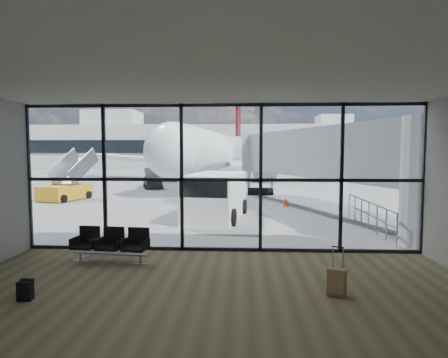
# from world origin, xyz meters

# --- Properties ---
(ground) EXTENTS (220.00, 220.00, 0.00)m
(ground) POSITION_xyz_m (0.00, 40.00, 0.00)
(ground) COLOR slate
(ground) RESTS_ON ground
(lounge_shell) EXTENTS (12.02, 8.01, 4.51)m
(lounge_shell) POSITION_xyz_m (0.00, -4.80, 2.65)
(lounge_shell) COLOR brown
(lounge_shell) RESTS_ON ground
(glass_curtain_wall) EXTENTS (12.10, 0.12, 4.50)m
(glass_curtain_wall) POSITION_xyz_m (0.00, 0.00, 2.25)
(glass_curtain_wall) COLOR white
(glass_curtain_wall) RESTS_ON ground
(jet_bridge) EXTENTS (8.00, 16.50, 4.33)m
(jet_bridge) POSITION_xyz_m (4.90, 7.07, 2.76)
(jet_bridge) COLOR #9D9FA2
(jet_bridge) RESTS_ON ground
(apron_railing) EXTENTS (0.06, 5.46, 1.11)m
(apron_railing) POSITION_xyz_m (5.60, 3.50, 0.72)
(apron_railing) COLOR gray
(apron_railing) RESTS_ON ground
(far_terminal) EXTENTS (80.00, 12.20, 11.00)m
(far_terminal) POSITION_xyz_m (-0.59, 61.97, 4.21)
(far_terminal) COLOR #BBBBB6
(far_terminal) RESTS_ON ground
(tree_0) EXTENTS (4.95, 4.95, 7.12)m
(tree_0) POSITION_xyz_m (-45.00, 72.00, 4.63)
(tree_0) COLOR #382619
(tree_0) RESTS_ON ground
(tree_1) EXTENTS (5.61, 5.61, 8.07)m
(tree_1) POSITION_xyz_m (-39.00, 72.00, 5.25)
(tree_1) COLOR #382619
(tree_1) RESTS_ON ground
(tree_2) EXTENTS (6.27, 6.27, 9.03)m
(tree_2) POSITION_xyz_m (-33.00, 72.00, 5.88)
(tree_2) COLOR #382619
(tree_2) RESTS_ON ground
(tree_3) EXTENTS (4.95, 4.95, 7.12)m
(tree_3) POSITION_xyz_m (-27.00, 72.00, 4.63)
(tree_3) COLOR #382619
(tree_3) RESTS_ON ground
(tree_4) EXTENTS (5.61, 5.61, 8.07)m
(tree_4) POSITION_xyz_m (-21.00, 72.00, 5.25)
(tree_4) COLOR #382619
(tree_4) RESTS_ON ground
(tree_5) EXTENTS (6.27, 6.27, 9.03)m
(tree_5) POSITION_xyz_m (-15.00, 72.00, 5.88)
(tree_5) COLOR #382619
(tree_5) RESTS_ON ground
(seating_row) EXTENTS (2.14, 0.80, 0.95)m
(seating_row) POSITION_xyz_m (-2.97, -1.25, 0.53)
(seating_row) COLOR gray
(seating_row) RESTS_ON ground
(backpack) EXTENTS (0.29, 0.27, 0.43)m
(backpack) POSITION_xyz_m (-3.79, -4.04, 0.21)
(backpack) COLOR black
(backpack) RESTS_ON ground
(suitcase) EXTENTS (0.44, 0.38, 1.05)m
(suitcase) POSITION_xyz_m (2.64, -3.50, 0.32)
(suitcase) COLOR olive
(suitcase) RESTS_ON ground
(airliner) EXTENTS (33.36, 38.79, 10.01)m
(airliner) POSITION_xyz_m (-2.03, 30.22, 3.05)
(airliner) COLOR white
(airliner) RESTS_ON ground
(service_van) EXTENTS (2.86, 5.00, 2.07)m
(service_van) POSITION_xyz_m (-0.57, 5.44, 1.06)
(service_van) COLOR white
(service_van) RESTS_ON ground
(belt_loader) EXTENTS (2.26, 3.71, 1.62)m
(belt_loader) POSITION_xyz_m (-6.91, 19.65, 0.54)
(belt_loader) COLOR black
(belt_loader) RESTS_ON ground
(mobile_stairs) EXTENTS (2.68, 4.04, 2.61)m
(mobile_stairs) POSITION_xyz_m (-10.59, 11.82, 0.63)
(mobile_stairs) COLOR orange
(mobile_stairs) RESTS_ON ground
(traffic_cone_a) EXTENTS (0.47, 0.47, 0.68)m
(traffic_cone_a) POSITION_xyz_m (-2.97, 14.02, 0.32)
(traffic_cone_a) COLOR orange
(traffic_cone_a) RESTS_ON ground
(traffic_cone_b) EXTENTS (0.36, 0.36, 0.52)m
(traffic_cone_b) POSITION_xyz_m (3.07, 9.62, 0.25)
(traffic_cone_b) COLOR #FF3D0D
(traffic_cone_b) RESTS_ON ground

